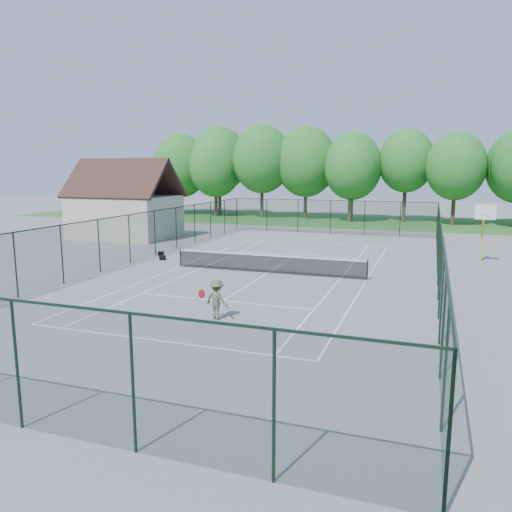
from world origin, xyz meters
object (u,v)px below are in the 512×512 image
(tennis_net, at_px, (268,263))
(basketball_goal, at_px, (484,222))
(tennis_player, at_px, (217,300))
(sports_bag_a, at_px, (161,254))

(tennis_net, relative_size, basketball_goal, 3.04)
(tennis_player, bearing_deg, sports_bag_a, 128.34)
(tennis_net, relative_size, sports_bag_a, 30.27)
(tennis_net, xyz_separation_m, sports_bag_a, (-8.51, 2.89, -0.43))
(sports_bag_a, bearing_deg, basketball_goal, -2.79)
(basketball_goal, height_order, tennis_player, basketball_goal)
(basketball_goal, relative_size, tennis_player, 1.69)
(sports_bag_a, distance_m, tennis_player, 15.08)
(sports_bag_a, bearing_deg, tennis_net, -33.83)
(tennis_net, distance_m, basketball_goal, 13.82)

